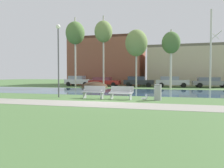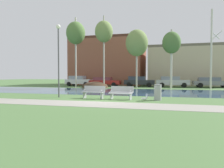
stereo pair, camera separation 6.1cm
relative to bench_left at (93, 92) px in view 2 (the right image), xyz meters
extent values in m
plane|color=#4C703D|center=(0.97, 9.18, -0.47)|extent=(120.00, 120.00, 0.00)
cube|color=gray|center=(0.97, -2.73, -0.47)|extent=(60.00, 2.30, 0.01)
cube|color=#33516B|center=(0.97, 6.82, -0.47)|extent=(80.00, 8.73, 0.01)
ellipsoid|color=#423021|center=(-4.55, 13.13, -0.47)|extent=(3.56, 3.43, 1.55)
cube|color=#9EA0A3|center=(-0.01, -0.09, -0.02)|extent=(1.64, 0.66, 0.05)
cube|color=#9EA0A3|center=(0.02, 0.18, 0.20)|extent=(1.60, 0.26, 0.40)
cube|color=#9EA0A3|center=(-0.66, 0.04, -0.25)|extent=(0.09, 0.43, 0.45)
cube|color=#9EA0A3|center=(0.65, -0.11, -0.25)|extent=(0.09, 0.43, 0.45)
cylinder|color=#9EA0A3|center=(-0.66, 0.00, 0.12)|extent=(0.07, 0.28, 0.04)
cylinder|color=#9EA0A3|center=(0.64, -0.15, 0.12)|extent=(0.07, 0.28, 0.04)
cube|color=#9EA0A3|center=(1.96, -0.09, -0.02)|extent=(1.64, 0.65, 0.17)
cube|color=#9EA0A3|center=(1.99, 0.18, 0.20)|extent=(1.60, 0.26, 0.40)
cube|color=#9EA0A3|center=(1.31, 0.04, -0.25)|extent=(0.09, 0.43, 0.45)
cube|color=#9EA0A3|center=(2.62, -0.11, -0.25)|extent=(0.09, 0.43, 0.45)
cylinder|color=#9EA0A3|center=(1.31, 0.00, 0.12)|extent=(0.07, 0.28, 0.04)
cylinder|color=#9EA0A3|center=(2.61, -0.15, 0.12)|extent=(0.07, 0.28, 0.04)
cylinder|color=#999B9E|center=(4.34, 0.12, 0.04)|extent=(0.47, 0.47, 1.02)
torus|color=#5B5D5E|center=(4.34, 0.12, 0.51)|extent=(0.50, 0.50, 0.04)
ellipsoid|color=white|center=(3.51, -0.34, -0.35)|extent=(0.38, 0.17, 0.17)
sphere|color=white|center=(3.69, -0.34, -0.27)|extent=(0.12, 0.12, 0.12)
cone|color=gold|center=(3.75, -0.34, -0.27)|extent=(0.07, 0.04, 0.04)
cylinder|color=gold|center=(3.53, -0.37, -0.42)|extent=(0.01, 0.01, 0.10)
cylinder|color=gold|center=(3.53, -0.30, -0.42)|extent=(0.01, 0.01, 0.10)
cylinder|color=#4C4C51|center=(-2.72, 0.16, 2.01)|extent=(0.10, 0.10, 4.96)
sphere|color=white|center=(-2.72, 0.16, 4.64)|extent=(0.32, 0.32, 0.32)
cylinder|color=beige|center=(-7.20, 12.89, 4.22)|extent=(0.22, 0.22, 9.39)
ellipsoid|color=#567A3D|center=(-7.20, 12.89, 6.85)|extent=(2.54, 2.54, 3.05)
cylinder|color=#BCB7A8|center=(-3.28, 13.08, 4.23)|extent=(0.20, 0.20, 9.41)
ellipsoid|color=olive|center=(-3.28, 13.08, 6.87)|extent=(2.35, 2.35, 2.82)
cylinder|color=#BCB7A8|center=(1.02, 13.32, 3.20)|extent=(0.21, 0.21, 7.34)
ellipsoid|color=olive|center=(1.02, 13.32, 5.25)|extent=(2.82, 2.82, 3.38)
cylinder|color=beige|center=(5.27, 13.33, 3.12)|extent=(0.26, 0.26, 7.19)
ellipsoid|color=#4C7038|center=(5.27, 13.33, 5.14)|extent=(2.22, 2.22, 2.66)
cylinder|color=beige|center=(9.75, 13.34, 4.18)|extent=(0.22, 0.22, 9.30)
cylinder|color=beige|center=(10.46, 13.82, 5.91)|extent=(0.94, 1.33, 0.84)
cylinder|color=beige|center=(10.18, 12.90, 5.62)|extent=(0.88, 0.85, 0.59)
cube|color=silver|center=(-8.29, 16.51, 0.20)|extent=(4.13, 1.88, 0.70)
cube|color=#949AAC|center=(-8.62, 16.50, 0.81)|extent=(2.33, 1.63, 0.53)
cylinder|color=black|center=(-6.96, 17.43, -0.15)|extent=(0.64, 0.23, 0.64)
cylinder|color=black|center=(-6.92, 15.64, -0.15)|extent=(0.64, 0.23, 0.64)
cylinder|color=black|center=(-9.66, 17.37, -0.15)|extent=(0.64, 0.23, 0.64)
cylinder|color=black|center=(-9.62, 15.58, -0.15)|extent=(0.64, 0.23, 0.64)
cube|color=maroon|center=(-4.04, 16.14, 0.13)|extent=(4.56, 1.87, 0.57)
cube|color=brown|center=(-4.40, 16.13, 0.64)|extent=(2.57, 1.61, 0.46)
cylinder|color=black|center=(-2.57, 17.06, -0.15)|extent=(0.64, 0.23, 0.64)
cylinder|color=black|center=(-2.52, 15.29, -0.15)|extent=(0.64, 0.23, 0.64)
cylinder|color=black|center=(-5.55, 16.99, -0.15)|extent=(0.64, 0.23, 0.64)
cylinder|color=black|center=(-5.51, 15.22, -0.15)|extent=(0.64, 0.23, 0.64)
cube|color=#282B30|center=(0.93, 16.74, 0.16)|extent=(4.28, 1.88, 0.63)
cube|color=#2F3648|center=(0.59, 16.73, 0.74)|extent=(2.41, 1.62, 0.53)
cylinder|color=black|center=(2.31, 17.66, -0.15)|extent=(0.64, 0.23, 0.64)
cylinder|color=black|center=(2.35, 15.89, -0.15)|extent=(0.64, 0.23, 0.64)
cylinder|color=black|center=(-0.49, 17.60, -0.15)|extent=(0.64, 0.23, 0.64)
cylinder|color=black|center=(-0.45, 15.82, -0.15)|extent=(0.64, 0.23, 0.64)
cube|color=#B2B5BC|center=(5.51, 16.51, 0.18)|extent=(4.37, 1.88, 0.66)
cube|color=gray|center=(5.16, 16.50, 0.75)|extent=(2.46, 1.62, 0.49)
cylinder|color=black|center=(6.91, 17.43, -0.15)|extent=(0.64, 0.23, 0.64)
cylinder|color=black|center=(6.96, 15.66, -0.15)|extent=(0.64, 0.23, 0.64)
cylinder|color=black|center=(4.06, 17.37, -0.15)|extent=(0.64, 0.23, 0.64)
cylinder|color=black|center=(4.10, 15.59, -0.15)|extent=(0.64, 0.23, 0.64)
cube|color=slate|center=(10.53, 16.97, 0.13)|extent=(4.77, 1.99, 0.56)
cube|color=slate|center=(10.15, 16.96, 0.65)|extent=(2.69, 1.72, 0.48)
cylinder|color=black|center=(12.07, 17.95, -0.15)|extent=(0.64, 0.23, 0.64)
cylinder|color=black|center=(8.95, 17.87, -0.15)|extent=(0.64, 0.23, 0.64)
cylinder|color=black|center=(8.99, 16.00, -0.15)|extent=(0.64, 0.23, 0.64)
cube|color=brown|center=(-5.44, 23.52, 3.38)|extent=(12.17, 9.20, 7.70)
cube|color=#4E2C21|center=(-5.44, 23.52, 7.43)|extent=(12.17, 9.20, 0.40)
cube|color=#BCAD8E|center=(9.10, 24.54, 2.49)|extent=(14.63, 9.87, 5.93)
cube|color=#675F4E|center=(9.10, 24.54, 5.66)|extent=(14.63, 9.87, 0.40)
camera|label=1|loc=(4.98, -13.81, 1.11)|focal=34.19mm
camera|label=2|loc=(5.04, -13.79, 1.11)|focal=34.19mm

